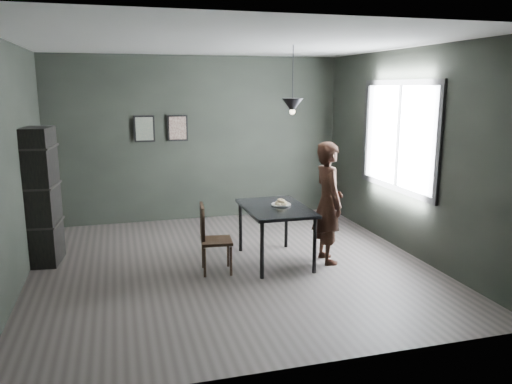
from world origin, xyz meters
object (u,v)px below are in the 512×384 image
object	(u,v)px
white_plate	(281,205)
woman	(328,203)
cafe_table	(275,212)
wood_chair	(210,234)
pendant_lamp	(292,105)
shelf_unit	(42,196)

from	to	relation	value
white_plate	woman	world-z (taller)	woman
cafe_table	wood_chair	size ratio (longest dim) A/B	1.38
cafe_table	white_plate	world-z (taller)	white_plate
white_plate	pendant_lamp	distance (m)	1.31
woman	shelf_unit	size ratio (longest dim) A/B	0.90
shelf_unit	white_plate	bearing A→B (deg)	-7.31
woman	shelf_unit	bearing A→B (deg)	77.42
white_plate	wood_chair	distance (m)	1.05
cafe_table	wood_chair	world-z (taller)	wood_chair
cafe_table	wood_chair	bearing A→B (deg)	-170.01
cafe_table	woman	xyz separation A→B (m)	(0.67, -0.17, 0.13)
white_plate	shelf_unit	size ratio (longest dim) A/B	0.13
woman	pendant_lamp	bearing A→B (deg)	59.57
cafe_table	woman	distance (m)	0.70
cafe_table	woman	world-z (taller)	woman
white_plate	shelf_unit	bearing A→B (deg)	166.16
woman	pendant_lamp	size ratio (longest dim) A/B	1.85
white_plate	shelf_unit	distance (m)	3.11
cafe_table	pendant_lamp	distance (m)	1.41
woman	shelf_unit	xyz separation A→B (m)	(-3.59, 0.96, 0.09)
white_plate	woman	distance (m)	0.62
woman	wood_chair	xyz separation A→B (m)	(-1.57, 0.01, -0.31)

